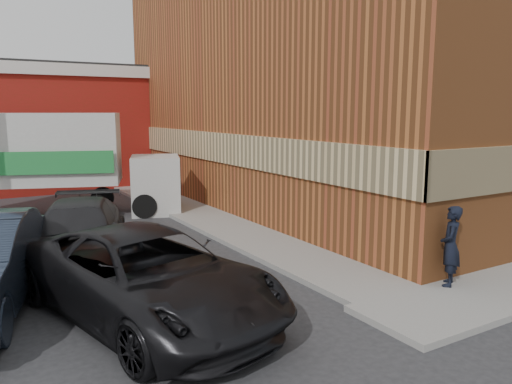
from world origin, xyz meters
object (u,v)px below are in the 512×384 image
brick_building (371,82)px  box_truck (57,157)px  suv_a (147,276)px  man (451,246)px  suv_b (78,233)px

brick_building → box_truck: size_ratio=2.49×
brick_building → suv_a: (-12.10, -7.53, -3.91)m
box_truck → brick_building: bearing=8.6°
man → suv_b: size_ratio=0.33×
suv_a → brick_building: bearing=18.2°
brick_building → suv_a: bearing=-148.1°
box_truck → man: bearing=-45.6°
suv_b → brick_building: bearing=34.9°
man → suv_a: (-5.59, 1.72, -0.15)m
man → box_truck: bearing=-102.3°
man → suv_a: size_ratio=0.29×
box_truck → suv_a: bearing=-71.8°
brick_building → man: size_ratio=11.41×
brick_building → suv_b: (-12.45, -3.57, -3.97)m
man → suv_b: 8.22m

